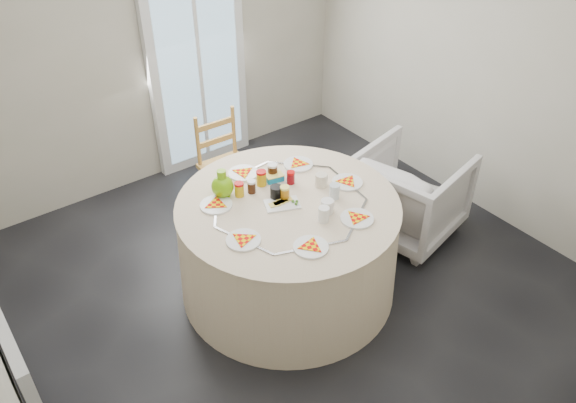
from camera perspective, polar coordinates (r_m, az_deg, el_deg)
floor at (r=4.47m, az=-0.05°, el=-7.83°), size 4.00×4.00×0.00m
wall_back at (r=5.28m, az=-13.66°, el=15.22°), size 4.00×0.02×2.60m
wall_right at (r=5.03m, az=19.04°, el=13.21°), size 0.02×4.00×2.60m
glass_door at (r=5.48m, az=-9.21°, el=13.73°), size 1.00×0.08×2.10m
radiator at (r=3.89m, az=-26.31°, el=-13.29°), size 0.07×1.00×0.55m
table at (r=4.17m, az=0.00°, el=-4.72°), size 1.63×1.63×0.83m
wooden_chair at (r=4.92m, az=-6.16°, el=3.61°), size 0.43×0.41×0.93m
armchair at (r=4.81m, az=12.20°, el=0.92°), size 0.91×0.95×0.83m
place_settings at (r=3.92m, az=0.00°, el=-0.35°), size 1.49×1.49×0.02m
jar_cluster at (r=4.03m, az=-2.41°, el=1.60°), size 0.45×0.25×0.13m
butter_tub at (r=4.15m, az=-1.41°, el=2.17°), size 0.15×0.12×0.05m
green_pitcher at (r=3.96m, az=-6.67°, el=1.58°), size 0.17×0.17×0.21m
cheese_platter at (r=3.90m, az=-0.59°, el=-0.52°), size 0.28×0.23×0.03m
mugs_glasses at (r=3.96m, az=1.93°, el=0.72°), size 0.79×0.79×0.12m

